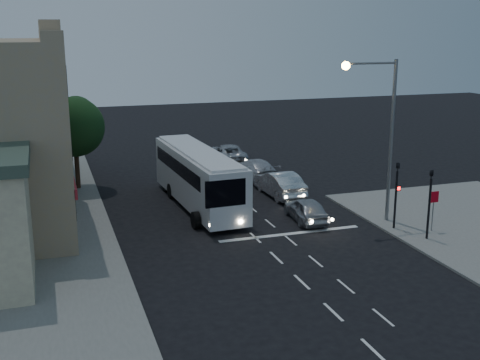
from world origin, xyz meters
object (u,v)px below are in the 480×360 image
object	(u,v)px
car_sedan_b	(254,169)
street_tree	(74,124)
car_suv	(306,209)
car_sedan_c	(228,153)
car_sedan_a	(280,184)
regulatory_sign	(434,204)
tour_bus	(198,176)
streetlight	(382,123)
traffic_signal_side	(430,196)
traffic_signal_main	(397,187)

from	to	relation	value
car_sedan_b	street_tree	bearing A→B (deg)	-7.94
car_suv	car_sedan_c	world-z (taller)	car_sedan_c
car_sedan_a	regulatory_sign	size ratio (longest dim) A/B	2.26
tour_bus	car_sedan_a	distance (m)	5.80
car_suv	street_tree	size ratio (longest dim) A/B	0.65
regulatory_sign	streetlight	size ratio (longest dim) A/B	0.24
car_suv	traffic_signal_side	xyz separation A→B (m)	(4.57, -5.00, 1.74)
traffic_signal_side	car_suv	bearing A→B (deg)	132.44
car_sedan_a	traffic_signal_side	world-z (taller)	traffic_signal_side
car_suv	regulatory_sign	xyz separation A→B (m)	(5.57, -4.04, 0.91)
car_sedan_b	car_sedan_a	bearing A→B (deg)	87.10
car_sedan_a	traffic_signal_main	size ratio (longest dim) A/B	1.22
tour_bus	streetlight	size ratio (longest dim) A/B	1.30
regulatory_sign	tour_bus	bearing A→B (deg)	140.73
car_sedan_b	street_tree	world-z (taller)	street_tree
car_sedan_b	traffic_signal_main	distance (m)	13.76
car_sedan_a	tour_bus	bearing A→B (deg)	4.92
traffic_signal_side	streetlight	bearing A→B (deg)	105.70
streetlight	street_tree	bearing A→B (deg)	140.49
tour_bus	car_sedan_a	xyz separation A→B (m)	(5.65, 0.69, -1.10)
traffic_signal_main	streetlight	distance (m)	3.61
car_suv	traffic_signal_main	size ratio (longest dim) A/B	0.98
car_sedan_c	tour_bus	bearing A→B (deg)	71.97
streetlight	car_sedan_a	bearing A→B (deg)	113.81
car_sedan_a	car_sedan_c	distance (m)	10.93
car_suv	regulatory_sign	bearing A→B (deg)	148.45
car_sedan_c	traffic_signal_main	xyz separation A→B (m)	(3.47, -19.35, 1.68)
car_sedan_a	car_suv	bearing A→B (deg)	82.39
car_sedan_b	traffic_signal_side	xyz separation A→B (m)	(4.08, -15.21, 1.67)
tour_bus	street_tree	world-z (taller)	street_tree
tour_bus	traffic_signal_main	bearing A→B (deg)	-43.75
street_tree	traffic_signal_side	bearing A→B (deg)	-44.50
car_sedan_c	traffic_signal_side	distance (m)	21.80
car_suv	car_sedan_a	distance (m)	5.42
tour_bus	traffic_signal_main	world-z (taller)	traffic_signal_main
car_sedan_b	regulatory_sign	xyz separation A→B (m)	(5.08, -14.25, 0.85)
street_tree	car_sedan_c	bearing A→B (deg)	22.47
regulatory_sign	car_sedan_a	bearing A→B (deg)	118.13
car_sedan_a	traffic_signal_side	distance (m)	11.27
car_sedan_b	car_suv	bearing A→B (deg)	83.94
traffic_signal_main	streetlight	world-z (taller)	streetlight
street_tree	car_sedan_b	bearing A→B (deg)	-4.65
car_sedan_b	traffic_signal_main	size ratio (longest dim) A/B	1.26
traffic_signal_main	streetlight	xyz separation A→B (m)	(-0.26, 1.42, 3.31)
car_sedan_b	regulatory_sign	bearing A→B (deg)	106.32
car_sedan_a	traffic_signal_main	distance (m)	9.20
streetlight	traffic_signal_main	bearing A→B (deg)	-79.80
car_sedan_b	streetlight	size ratio (longest dim) A/B	0.57
car_sedan_a	car_sedan_b	distance (m)	4.82
tour_bus	car_suv	size ratio (longest dim) A/B	2.91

